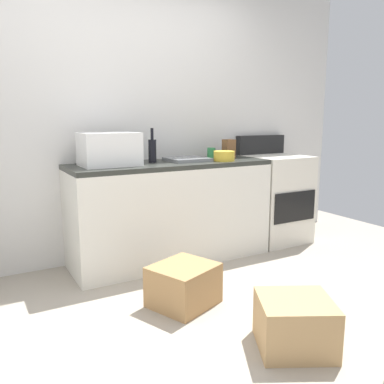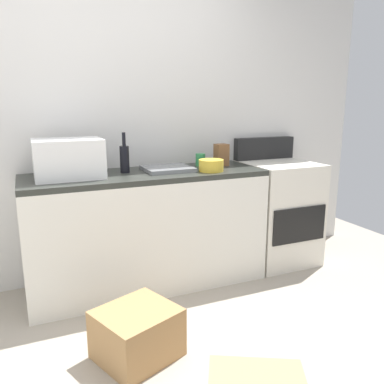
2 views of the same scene
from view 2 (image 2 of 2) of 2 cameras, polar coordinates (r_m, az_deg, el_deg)
wall_back at (r=3.18m, az=-14.10°, el=10.57°), size 5.00×0.10×2.60m
kitchen_counter at (r=3.05m, az=-6.54°, el=-5.47°), size 1.80×0.60×0.90m
stove_oven at (r=3.58m, az=12.44°, el=-2.66°), size 0.60×0.61×1.10m
microwave at (r=2.82m, az=-17.69°, el=4.69°), size 0.46×0.34×0.27m
sink_basin at (r=3.00m, az=-3.59°, el=3.42°), size 0.36×0.32×0.03m
wine_bottle at (r=2.95m, az=-9.88°, el=4.93°), size 0.07×0.07×0.30m
coffee_mug at (r=3.23m, az=1.25°, el=4.75°), size 0.08×0.08×0.10m
knife_block at (r=3.24m, az=4.33°, el=5.46°), size 0.10×0.10×0.18m
mixing_bowl at (r=2.97m, az=2.83°, el=3.92°), size 0.19×0.19×0.09m
cardboard_box_large at (r=2.35m, az=-8.06°, el=-19.87°), size 0.53×0.50×0.29m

